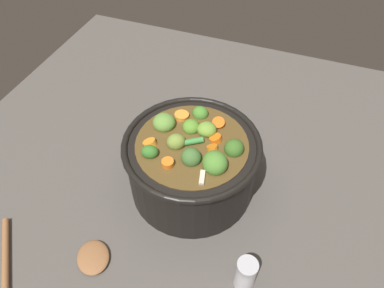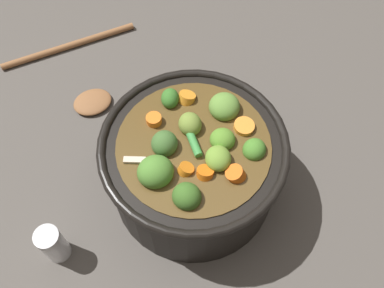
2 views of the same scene
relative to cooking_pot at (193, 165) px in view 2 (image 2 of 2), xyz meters
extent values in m
plane|color=#514C47|center=(0.00, 0.00, -0.07)|extent=(1.10, 1.10, 0.00)
cylinder|color=black|center=(0.00, 0.00, -0.01)|extent=(0.24, 0.24, 0.12)
torus|color=black|center=(0.00, 0.00, 0.05)|extent=(0.26, 0.26, 0.01)
cylinder|color=brown|center=(0.00, 0.00, 0.00)|extent=(0.21, 0.21, 0.12)
ellipsoid|color=#426B31|center=(-0.01, 0.04, 0.06)|extent=(0.04, 0.04, 0.03)
ellipsoid|color=olive|center=(-0.02, -0.04, 0.06)|extent=(0.05, 0.04, 0.03)
ellipsoid|color=#63923C|center=(0.07, -0.03, 0.06)|extent=(0.04, 0.04, 0.03)
ellipsoid|color=#387329|center=(0.06, 0.05, 0.06)|extent=(0.04, 0.03, 0.02)
ellipsoid|color=#3C6825|center=(-0.07, -0.01, 0.06)|extent=(0.05, 0.05, 0.03)
ellipsoid|color=#508832|center=(-0.05, 0.03, 0.06)|extent=(0.06, 0.06, 0.04)
ellipsoid|color=#49852D|center=(0.01, -0.08, 0.06)|extent=(0.04, 0.04, 0.03)
ellipsoid|color=#5A902E|center=(0.02, -0.04, 0.06)|extent=(0.04, 0.04, 0.03)
ellipsoid|color=olive|center=(0.03, 0.01, 0.06)|extent=(0.05, 0.04, 0.03)
cylinder|color=orange|center=(-0.04, -0.02, 0.06)|extent=(0.02, 0.02, 0.02)
cylinder|color=orange|center=(0.07, 0.03, 0.06)|extent=(0.03, 0.03, 0.02)
cylinder|color=orange|center=(-0.04, 0.00, 0.06)|extent=(0.03, 0.03, 0.02)
cylinder|color=orange|center=(-0.03, -0.06, 0.06)|extent=(0.03, 0.03, 0.02)
cylinder|color=orange|center=(0.04, -0.06, 0.06)|extent=(0.03, 0.04, 0.01)
cylinder|color=orange|center=(0.02, 0.06, 0.06)|extent=(0.03, 0.03, 0.02)
cylinder|color=#409344|center=(0.00, 0.00, 0.06)|extent=(0.04, 0.03, 0.01)
cube|color=beige|center=(-0.04, 0.07, 0.06)|extent=(0.01, 0.03, 0.01)
ellipsoid|color=#905E38|center=(0.11, 0.21, -0.06)|extent=(0.09, 0.09, 0.01)
cylinder|color=#905E38|center=(0.22, 0.30, -0.06)|extent=(0.17, 0.21, 0.01)
cylinder|color=silver|center=(-0.15, 0.16, -0.04)|extent=(0.03, 0.03, 0.06)
cylinder|color=#B7B7BC|center=(-0.15, 0.16, -0.01)|extent=(0.03, 0.03, 0.01)
camera|label=1|loc=(-0.15, 0.41, 0.54)|focal=33.82mm
camera|label=2|loc=(-0.27, -0.07, 0.54)|focal=39.91mm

